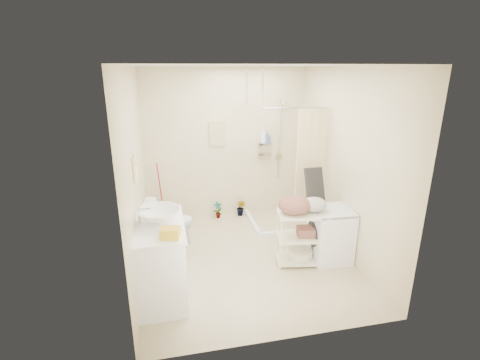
# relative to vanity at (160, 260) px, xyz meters

# --- Properties ---
(floor) EXTENTS (3.20, 3.20, 0.00)m
(floor) POSITION_rel_vanity_xyz_m (1.16, 0.61, -0.46)
(floor) COLOR beige
(floor) RESTS_ON ground
(ceiling) EXTENTS (2.80, 3.20, 0.04)m
(ceiling) POSITION_rel_vanity_xyz_m (1.16, 0.61, 2.14)
(ceiling) COLOR silver
(ceiling) RESTS_ON ground
(wall_back) EXTENTS (2.80, 0.04, 2.60)m
(wall_back) POSITION_rel_vanity_xyz_m (1.16, 2.21, 0.84)
(wall_back) COLOR beige
(wall_back) RESTS_ON ground
(wall_front) EXTENTS (2.80, 0.04, 2.60)m
(wall_front) POSITION_rel_vanity_xyz_m (1.16, -0.99, 0.84)
(wall_front) COLOR beige
(wall_front) RESTS_ON ground
(wall_left) EXTENTS (0.04, 3.20, 2.60)m
(wall_left) POSITION_rel_vanity_xyz_m (-0.24, 0.61, 0.84)
(wall_left) COLOR beige
(wall_left) RESTS_ON ground
(wall_right) EXTENTS (0.04, 3.20, 2.60)m
(wall_right) POSITION_rel_vanity_xyz_m (2.56, 0.61, 0.84)
(wall_right) COLOR beige
(wall_right) RESTS_ON ground
(vanity) EXTENTS (0.60, 1.05, 0.92)m
(vanity) POSITION_rel_vanity_xyz_m (0.00, 0.00, 0.00)
(vanity) COLOR white
(vanity) RESTS_ON ground
(sink) EXTENTS (0.50, 0.50, 0.17)m
(sink) POSITION_rel_vanity_xyz_m (0.02, 0.03, 0.54)
(sink) COLOR white
(sink) RESTS_ON vanity
(counter_basket) EXTENTS (0.22, 0.19, 0.11)m
(counter_basket) POSITION_rel_vanity_xyz_m (0.14, -0.36, 0.51)
(counter_basket) COLOR gold
(counter_basket) RESTS_ON vanity
(floor_basket) EXTENTS (0.28, 0.23, 0.14)m
(floor_basket) POSITION_rel_vanity_xyz_m (0.12, -0.33, -0.39)
(floor_basket) COLOR gold
(floor_basket) RESTS_ON ground
(toilet) EXTENTS (0.73, 0.46, 0.72)m
(toilet) POSITION_rel_vanity_xyz_m (0.12, 1.25, -0.10)
(toilet) COLOR silver
(toilet) RESTS_ON ground
(mop) EXTENTS (0.14, 0.14, 1.10)m
(mop) POSITION_rel_vanity_xyz_m (-0.04, 2.03, 0.09)
(mop) COLOR #A72121
(mop) RESTS_ON ground
(potted_plant_a) EXTENTS (0.18, 0.15, 0.30)m
(potted_plant_a) POSITION_rel_vanity_xyz_m (0.97, 2.06, -0.31)
(potted_plant_a) COLOR brown
(potted_plant_a) RESTS_ON ground
(potted_plant_b) EXTENTS (0.21, 0.21, 0.30)m
(potted_plant_b) POSITION_rel_vanity_xyz_m (1.40, 2.07, -0.31)
(potted_plant_b) COLOR #9B4632
(potted_plant_b) RESTS_ON ground
(hanging_towel) EXTENTS (0.28, 0.03, 0.42)m
(hanging_towel) POSITION_rel_vanity_xyz_m (1.01, 2.19, 1.04)
(hanging_towel) COLOR #C6BC90
(hanging_towel) RESTS_ON wall_back
(towel_ring) EXTENTS (0.04, 0.22, 0.34)m
(towel_ring) POSITION_rel_vanity_xyz_m (-0.22, 0.41, 1.01)
(towel_ring) COLOR #F2E796
(towel_ring) RESTS_ON wall_left
(tp_holder) EXTENTS (0.08, 0.12, 0.14)m
(tp_holder) POSITION_rel_vanity_xyz_m (-0.20, 0.66, 0.26)
(tp_holder) COLOR white
(tp_holder) RESTS_ON wall_left
(shower) EXTENTS (1.10, 1.10, 2.10)m
(shower) POSITION_rel_vanity_xyz_m (2.01, 1.66, 0.59)
(shower) COLOR white
(shower) RESTS_ON ground
(shampoo_bottle_a) EXTENTS (0.13, 0.13, 0.25)m
(shampoo_bottle_a) POSITION_rel_vanity_xyz_m (1.80, 2.12, 0.99)
(shampoo_bottle_a) COLOR white
(shampoo_bottle_a) RESTS_ON shower
(shampoo_bottle_b) EXTENTS (0.12, 0.12, 0.19)m
(shampoo_bottle_b) POSITION_rel_vanity_xyz_m (1.87, 2.11, 0.96)
(shampoo_bottle_b) COLOR #415D98
(shampoo_bottle_b) RESTS_ON shower
(washing_machine) EXTENTS (0.54, 0.55, 0.75)m
(washing_machine) POSITION_rel_vanity_xyz_m (2.30, 0.35, -0.08)
(washing_machine) COLOR white
(washing_machine) RESTS_ON ground
(laundry_rack) EXTENTS (0.70, 0.48, 0.89)m
(laundry_rack) POSITION_rel_vanity_xyz_m (1.86, 0.34, -0.01)
(laundry_rack) COLOR #EBE4C7
(laundry_rack) RESTS_ON ground
(ironing_board) EXTENTS (0.37, 0.26, 1.28)m
(ironing_board) POSITION_rel_vanity_xyz_m (2.19, 0.59, 0.18)
(ironing_board) COLOR black
(ironing_board) RESTS_ON ground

